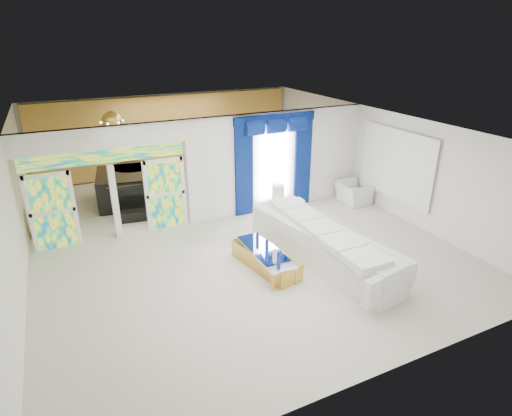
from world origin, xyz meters
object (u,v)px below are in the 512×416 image
coffee_table (266,260)px  console_table (286,207)px  grand_piano (123,188)px  white_sofa (322,246)px  armchair (353,193)px

coffee_table → console_table: coffee_table is taller
coffee_table → grand_piano: 6.12m
grand_piano → white_sofa: bearing=-50.1°
white_sofa → coffee_table: bearing=157.3°
white_sofa → console_table: 3.01m
coffee_table → console_table: 3.32m
white_sofa → armchair: bearing=31.7°
white_sofa → console_table: size_ratio=3.94×
armchair → grand_piano: (-6.68, 3.24, 0.17)m
console_table → coffee_table: bearing=-127.8°
console_table → armchair: (2.35, -0.19, 0.15)m
console_table → armchair: armchair is taller
coffee_table → grand_piano: bearing=112.0°
coffee_table → grand_piano: (-2.29, 5.66, 0.29)m
white_sofa → grand_piano: (-3.64, 5.96, 0.08)m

